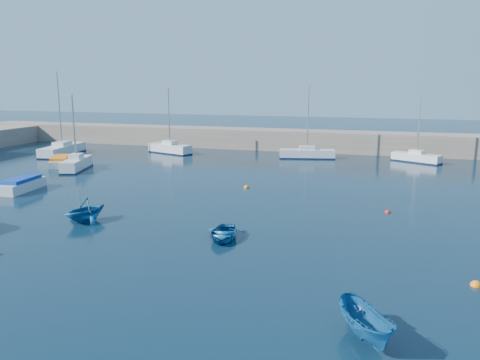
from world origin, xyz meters
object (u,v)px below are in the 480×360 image
(sailboat_7, at_px, (416,157))
(dinghy_right, at_px, (366,325))
(sailboat_6, at_px, (307,153))
(sailboat_4, at_px, (63,150))
(sailboat_5, at_px, (170,148))
(motorboat_2, at_px, (60,161))
(sailboat_3, at_px, (77,164))
(motorboat_1, at_px, (22,185))
(dinghy_center, at_px, (223,234))
(dinghy_left, at_px, (85,210))

(sailboat_7, bearing_deg, dinghy_right, -157.16)
(sailboat_6, height_order, dinghy_right, sailboat_6)
(sailboat_4, height_order, dinghy_right, sailboat_4)
(sailboat_5, xyz_separation_m, sailboat_6, (17.29, 1.04, -0.07))
(sailboat_4, bearing_deg, motorboat_2, -61.73)
(sailboat_3, distance_m, sailboat_6, 25.84)
(sailboat_7, relative_size, motorboat_1, 1.55)
(sailboat_6, xyz_separation_m, motorboat_2, (-24.74, -12.72, -0.11))
(sailboat_3, distance_m, sailboat_5, 14.07)
(dinghy_center, height_order, dinghy_right, dinghy_right)
(sailboat_5, relative_size, dinghy_left, 2.74)
(sailboat_5, distance_m, dinghy_center, 34.37)
(dinghy_center, bearing_deg, motorboat_2, 136.63)
(sailboat_4, height_order, sailboat_7, sailboat_4)
(sailboat_4, height_order, dinghy_left, sailboat_4)
(dinghy_center, bearing_deg, sailboat_7, 61.48)
(sailboat_6, height_order, sailboat_7, sailboat_6)
(motorboat_1, bearing_deg, sailboat_6, 44.37)
(sailboat_5, xyz_separation_m, dinghy_center, (17.34, -29.67, -0.32))
(sailboat_4, bearing_deg, sailboat_6, 4.18)
(sailboat_7, bearing_deg, motorboat_1, 156.12)
(motorboat_1, height_order, dinghy_left, dinghy_left)
(sailboat_6, bearing_deg, sailboat_4, 88.79)
(dinghy_center, distance_m, dinghy_left, 9.62)
(sailboat_6, height_order, motorboat_2, sailboat_6)
(sailboat_7, distance_m, dinghy_left, 37.69)
(sailboat_6, bearing_deg, dinghy_right, 178.95)
(sailboat_5, bearing_deg, sailboat_3, -177.50)
(sailboat_7, bearing_deg, sailboat_4, 127.79)
(sailboat_7, bearing_deg, sailboat_3, 142.91)
(dinghy_center, bearing_deg, sailboat_3, 135.52)
(dinghy_center, relative_size, dinghy_left, 1.05)
(sailboat_4, xyz_separation_m, motorboat_2, (4.77, -6.63, -0.18))
(motorboat_2, distance_m, dinghy_center, 30.64)
(sailboat_6, bearing_deg, motorboat_1, 127.53)
(dinghy_left, bearing_deg, sailboat_6, 91.83)
(sailboat_7, bearing_deg, dinghy_center, -172.65)
(dinghy_left, height_order, dinghy_right, dinghy_left)
(motorboat_1, bearing_deg, dinghy_right, -34.94)
(sailboat_3, distance_m, dinghy_right, 38.74)
(sailboat_3, bearing_deg, dinghy_center, -54.03)
(sailboat_5, bearing_deg, dinghy_right, -126.98)
(sailboat_7, height_order, motorboat_1, sailboat_7)
(sailboat_3, bearing_deg, sailboat_7, 7.50)
(sailboat_5, distance_m, sailboat_7, 29.56)
(motorboat_1, distance_m, dinghy_center, 21.00)
(sailboat_6, xyz_separation_m, motorboat_1, (-19.82, -23.95, -0.06))
(sailboat_7, distance_m, motorboat_1, 40.47)
(sailboat_5, distance_m, dinghy_left, 30.00)
(sailboat_3, distance_m, dinghy_left, 19.52)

